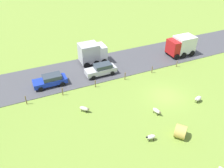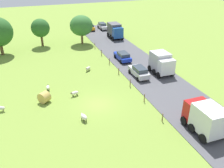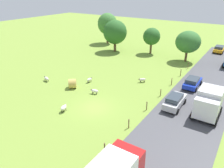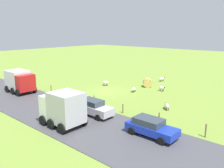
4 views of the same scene
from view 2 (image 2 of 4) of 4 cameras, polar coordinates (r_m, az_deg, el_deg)
The scene contains 24 objects.
ground_plane at distance 30.31m, azimuth -3.29°, elevation -4.80°, with size 160.00×160.00×0.00m, color olive.
road_strip at distance 34.22m, azimuth 13.43°, elevation -1.51°, with size 8.00×80.00×0.06m, color #47474C.
sheep_0 at distance 32.20m, azimuth -8.87°, elevation -2.10°, with size 1.20×0.68×0.69m.
sheep_1 at distance 27.25m, azimuth -6.72°, elevation -7.74°, with size 0.80×1.19×0.79m.
sheep_2 at distance 39.40m, azimuth -5.73°, elevation 3.76°, with size 1.15×1.12×0.69m.
sheep_3 at distance 34.31m, azimuth -15.01°, elevation -0.75°, with size 0.56×1.07×0.72m.
sheep_4 at distance 31.58m, azimuth -25.13°, elevation -5.21°, with size 1.32×0.77×0.71m.
hay_bale_0 at distance 31.53m, azimuth -15.82°, elevation -3.05°, with size 1.40×1.40×1.08m, color tan.
tree_0 at distance 52.50m, azimuth -16.67°, elevation 12.63°, with size 3.73×3.73×5.71m.
tree_2 at distance 52.30m, azimuth -7.31°, elevation 13.60°, with size 4.82×4.82×6.08m.
fence_post_0 at distance 27.56m, azimuth 11.92°, elevation -7.77°, with size 0.12×0.12×1.02m, color brown.
fence_post_1 at distance 30.75m, azimuth 7.70°, elevation -3.31°, with size 0.12×0.12×1.11m, color brown.
fence_post_2 at distance 34.23m, azimuth 4.34°, elevation 0.26°, with size 0.12×0.12×1.16m, color brown.
fence_post_3 at distance 37.95m, azimuth 1.61°, elevation 3.05°, with size 0.12×0.12×1.06m, color brown.
fence_post_4 at distance 41.77m, azimuth -0.63°, elevation 5.45°, with size 0.12×0.12×1.14m, color brown.
fence_post_5 at distance 45.71m, azimuth -2.51°, elevation 7.43°, with size 0.12×0.12×1.21m, color brown.
fence_post_6 at distance 49.76m, azimuth -4.09°, elevation 9.02°, with size 0.12×0.12×1.16m, color brown.
truck_0 at distance 38.52m, azimuth 11.67°, elevation 4.92°, with size 2.78×4.03×3.30m.
truck_1 at distance 26.58m, azimuth 21.32°, elevation -7.46°, with size 2.77×4.39×3.13m.
truck_2 at distance 56.56m, azimuth 0.71°, elevation 12.62°, with size 2.61×4.67×3.29m.
car_0 at distance 64.23m, azimuth -5.43°, elevation 13.39°, with size 2.13×4.53×1.50m.
car_1 at distance 43.38m, azimuth 2.56°, elevation 6.67°, with size 2.03×4.43×1.51m.
car_2 at distance 64.86m, azimuth -2.26°, elevation 13.64°, with size 1.93×4.43×1.56m.
car_3 at distance 37.17m, azimuth 6.42°, elevation 3.00°, with size 1.93×4.48×1.64m.
Camera 2 is at (-7.15, -24.71, 16.03)m, focal length 38.44 mm.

